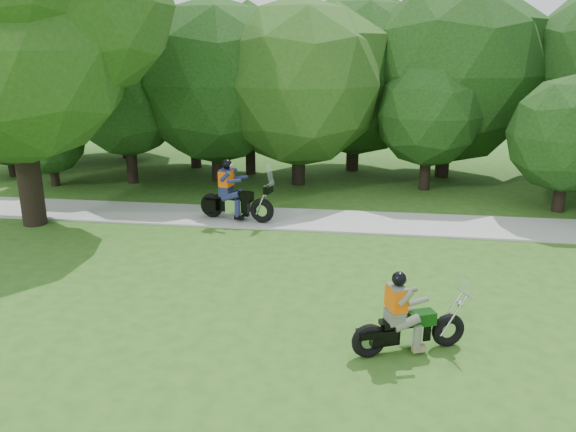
{
  "coord_description": "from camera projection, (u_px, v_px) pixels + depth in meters",
  "views": [
    {
      "loc": [
        -0.73,
        -8.28,
        5.06
      ],
      "look_at": [
        -2.56,
        4.44,
        1.2
      ],
      "focal_mm": 35.0,
      "sensor_mm": 36.0,
      "label": 1
    }
  ],
  "objects": [
    {
      "name": "tree_line",
      "position": [
        372.0,
        84.0,
        22.19
      ],
      "size": [
        40.07,
        12.07,
        7.63
      ],
      "color": "black",
      "rests_on": "ground"
    },
    {
      "name": "ground",
      "position": [
        404.0,
        369.0,
        9.21
      ],
      "size": [
        100.0,
        100.0,
        0.0
      ],
      "primitive_type": "plane",
      "color": "#2C5719",
      "rests_on": "ground"
    },
    {
      "name": "touring_motorcycle",
      "position": [
        232.0,
        198.0,
        16.86
      ],
      "size": [
        2.41,
        1.06,
        1.85
      ],
      "rotation": [
        0.0,
        0.0,
        -0.21
      ],
      "color": "black",
      "rests_on": "walkway"
    },
    {
      "name": "chopper_motorcycle",
      "position": [
        404.0,
        323.0,
        9.57
      ],
      "size": [
        2.05,
        1.14,
        1.51
      ],
      "rotation": [
        0.0,
        0.0,
        0.4
      ],
      "color": "black",
      "rests_on": "ground"
    },
    {
      "name": "walkway",
      "position": [
        389.0,
        223.0,
        16.78
      ],
      "size": [
        60.0,
        2.2,
        0.06
      ],
      "primitive_type": "cube",
      "color": "#ACACA7",
      "rests_on": "ground"
    },
    {
      "name": "big_tree_west",
      "position": [
        15.0,
        22.0,
        15.48
      ],
      "size": [
        8.64,
        6.56,
        9.96
      ],
      "color": "black",
      "rests_on": "ground"
    }
  ]
}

